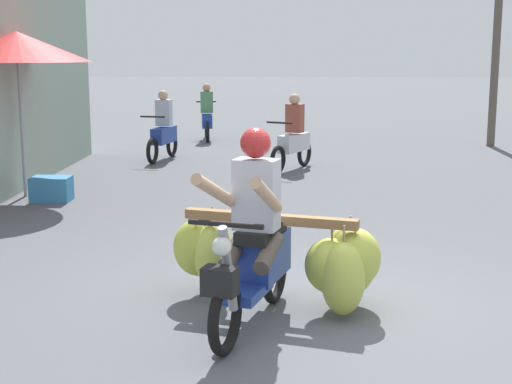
# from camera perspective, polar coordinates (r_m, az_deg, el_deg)

# --- Properties ---
(ground_plane) EXTENTS (120.00, 120.00, 0.00)m
(ground_plane) POSITION_cam_1_polar(r_m,az_deg,el_deg) (6.46, 6.25, -8.89)
(ground_plane) COLOR #56595E
(motorbike_main_loaded) EXTENTS (1.87, 1.94, 1.58)m
(motorbike_main_loaded) POSITION_cam_1_polar(r_m,az_deg,el_deg) (6.24, 2.03, -4.75)
(motorbike_main_loaded) COLOR black
(motorbike_main_loaded) RESTS_ON ground
(motorbike_distant_ahead_left) EXTENTS (0.87, 1.48, 1.40)m
(motorbike_distant_ahead_left) POSITION_cam_1_polar(r_m,az_deg,el_deg) (13.80, 2.88, 4.05)
(motorbike_distant_ahead_left) COLOR black
(motorbike_distant_ahead_left) RESTS_ON ground
(motorbike_distant_ahead_right) EXTENTS (0.50, 1.62, 1.40)m
(motorbike_distant_ahead_right) POSITION_cam_1_polar(r_m,az_deg,el_deg) (18.42, -3.77, 5.69)
(motorbike_distant_ahead_right) COLOR black
(motorbike_distant_ahead_right) RESTS_ON ground
(motorbike_distant_far_ahead) EXTENTS (0.58, 1.60, 1.40)m
(motorbike_distant_far_ahead) POSITION_cam_1_polar(r_m,az_deg,el_deg) (15.18, -7.08, 4.58)
(motorbike_distant_far_ahead) COLOR black
(motorbike_distant_far_ahead) RESTS_ON ground
(market_umbrella_near_shop) EXTENTS (2.15, 2.15, 2.45)m
(market_umbrella_near_shop) POSITION_cam_1_polar(r_m,az_deg,el_deg) (11.64, -17.77, 10.51)
(market_umbrella_near_shop) COLOR #99999E
(market_umbrella_near_shop) RESTS_ON ground
(produce_crate) EXTENTS (0.56, 0.40, 0.36)m
(produce_crate) POSITION_cam_1_polar(r_m,az_deg,el_deg) (11.31, -15.35, 0.22)
(produce_crate) COLOR teal
(produce_crate) RESTS_ON ground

